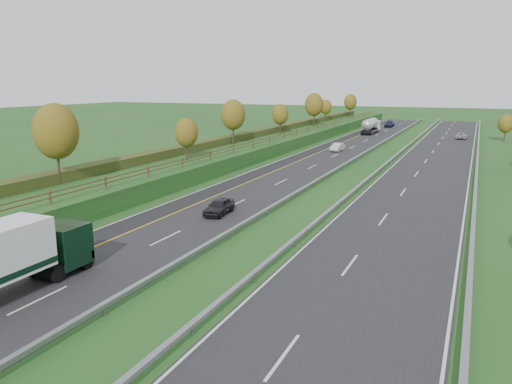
# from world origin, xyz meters

# --- Properties ---
(ground) EXTENTS (400.00, 400.00, 0.00)m
(ground) POSITION_xyz_m (8.00, 55.00, 0.00)
(ground) COLOR #1C4719
(ground) RESTS_ON ground
(near_carriageway) EXTENTS (10.50, 200.00, 0.04)m
(near_carriageway) POSITION_xyz_m (0.00, 60.00, 0.02)
(near_carriageway) COLOR black
(near_carriageway) RESTS_ON ground
(far_carriageway) EXTENTS (10.50, 200.00, 0.04)m
(far_carriageway) POSITION_xyz_m (16.50, 60.00, 0.02)
(far_carriageway) COLOR black
(far_carriageway) RESTS_ON ground
(hard_shoulder) EXTENTS (3.00, 200.00, 0.04)m
(hard_shoulder) POSITION_xyz_m (-3.75, 60.00, 0.02)
(hard_shoulder) COLOR black
(hard_shoulder) RESTS_ON ground
(lane_markings) EXTENTS (26.75, 200.00, 0.01)m
(lane_markings) POSITION_xyz_m (6.40, 59.88, 0.05)
(lane_markings) COLOR silver
(lane_markings) RESTS_ON near_carriageway
(embankment_left) EXTENTS (12.00, 200.00, 2.00)m
(embankment_left) POSITION_xyz_m (-13.00, 60.00, 1.00)
(embankment_left) COLOR #1C4719
(embankment_left) RESTS_ON ground
(hedge_left) EXTENTS (2.20, 180.00, 1.10)m
(hedge_left) POSITION_xyz_m (-15.00, 60.00, 2.55)
(hedge_left) COLOR #2B3A17
(hedge_left) RESTS_ON embankment_left
(fence_left) EXTENTS (0.12, 189.06, 1.20)m
(fence_left) POSITION_xyz_m (-8.50, 59.59, 2.73)
(fence_left) COLOR #422B19
(fence_left) RESTS_ON embankment_left
(median_barrier_near) EXTENTS (0.32, 200.00, 0.71)m
(median_barrier_near) POSITION_xyz_m (5.70, 60.00, 0.61)
(median_barrier_near) COLOR gray
(median_barrier_near) RESTS_ON ground
(median_barrier_far) EXTENTS (0.32, 200.00, 0.71)m
(median_barrier_far) POSITION_xyz_m (10.80, 60.00, 0.61)
(median_barrier_far) COLOR gray
(median_barrier_far) RESTS_ON ground
(outer_barrier_far) EXTENTS (0.32, 200.00, 0.71)m
(outer_barrier_far) POSITION_xyz_m (22.30, 60.00, 0.62)
(outer_barrier_far) COLOR gray
(outer_barrier_far) RESTS_ON ground
(trees_left) EXTENTS (6.64, 164.30, 7.66)m
(trees_left) POSITION_xyz_m (-12.64, 56.63, 6.37)
(trees_left) COLOR #2D2116
(trees_left) RESTS_ON embankment_left
(road_tanker) EXTENTS (2.40, 11.22, 3.46)m
(road_tanker) POSITION_xyz_m (-0.99, 111.05, 1.86)
(road_tanker) COLOR silver
(road_tanker) RESTS_ON near_carriageway
(car_dark_near) EXTENTS (1.96, 4.25, 1.41)m
(car_dark_near) POSITION_xyz_m (1.60, 30.87, 0.75)
(car_dark_near) COLOR black
(car_dark_near) RESTS_ON near_carriageway
(car_silver_mid) EXTENTS (1.75, 4.28, 1.38)m
(car_silver_mid) POSITION_xyz_m (0.14, 76.74, 0.73)
(car_silver_mid) COLOR silver
(car_silver_mid) RESTS_ON near_carriageway
(car_small_far) EXTENTS (2.18, 5.33, 1.54)m
(car_small_far) POSITION_xyz_m (0.23, 130.05, 0.81)
(car_small_far) COLOR #111837
(car_small_far) RESTS_ON near_carriageway
(car_oncoming) EXTENTS (2.38, 4.75, 1.29)m
(car_oncoming) POSITION_xyz_m (18.92, 106.38, 0.69)
(car_oncoming) COLOR #ACABB0
(car_oncoming) RESTS_ON far_carriageway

